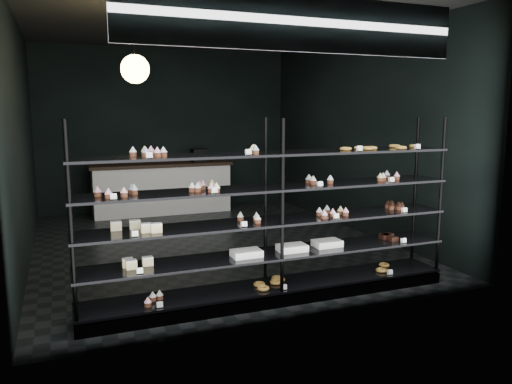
# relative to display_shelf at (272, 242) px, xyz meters

# --- Properties ---
(room) EXTENTS (5.01, 6.01, 3.20)m
(room) POSITION_rel_display_shelf_xyz_m (0.05, 2.45, 0.97)
(room) COLOR black
(room) RESTS_ON ground
(display_shelf) EXTENTS (4.00, 0.50, 1.91)m
(display_shelf) POSITION_rel_display_shelf_xyz_m (0.00, 0.00, 0.00)
(display_shelf) COLOR black
(display_shelf) RESTS_ON room
(signage) EXTENTS (3.30, 0.05, 0.50)m
(signage) POSITION_rel_display_shelf_xyz_m (0.05, -0.48, 2.12)
(signage) COLOR #0D1141
(signage) RESTS_ON room
(pendant_lamp) EXTENTS (0.33, 0.33, 0.89)m
(pendant_lamp) POSITION_rel_display_shelf_xyz_m (-1.14, 1.32, 1.82)
(pendant_lamp) COLOR black
(pendant_lamp) RESTS_ON room
(service_counter) EXTENTS (2.70, 0.65, 1.23)m
(service_counter) POSITION_rel_display_shelf_xyz_m (-0.18, 4.95, -0.13)
(service_counter) COLOR silver
(service_counter) RESTS_ON room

